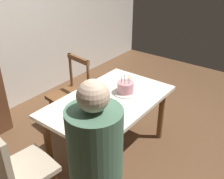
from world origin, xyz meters
TOP-DOWN VIEW (x-y plane):
  - ground at (0.00, 0.00)m, footprint 6.40×6.40m
  - back_wall at (0.00, 1.85)m, footprint 6.40×0.10m
  - dining_table at (0.00, 0.00)m, footprint 1.42×0.87m
  - birthday_cake at (0.23, -0.05)m, footprint 0.28×0.28m
  - plate_near_celebrant at (-0.39, -0.20)m, footprint 0.22×0.22m
  - plate_far_side at (-0.07, 0.20)m, footprint 0.22×0.22m
  - fork_near_celebrant at (-0.55, -0.20)m, footprint 0.18×0.02m
  - fork_far_side at (-0.23, 0.20)m, footprint 0.18×0.03m
  - chair_spindle_back at (0.13, 0.75)m, footprint 0.49×0.49m
  - chair_upholstered at (-1.10, 0.15)m, footprint 0.50×0.49m

SIDE VIEW (x-z plane):
  - ground at x=0.00m, z-range 0.00..0.00m
  - chair_spindle_back at x=0.13m, z-range -0.02..0.93m
  - chair_upholstered at x=-1.10m, z-range 0.06..1.01m
  - dining_table at x=0.00m, z-range 0.27..1.00m
  - fork_near_celebrant at x=-0.55m, z-range 0.73..0.74m
  - fork_far_side at x=-0.23m, z-range 0.73..0.74m
  - plate_near_celebrant at x=-0.39m, z-range 0.73..0.74m
  - plate_far_side at x=-0.07m, z-range 0.73..0.74m
  - birthday_cake at x=0.23m, z-range 0.69..0.89m
  - back_wall at x=0.00m, z-range 0.00..2.60m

